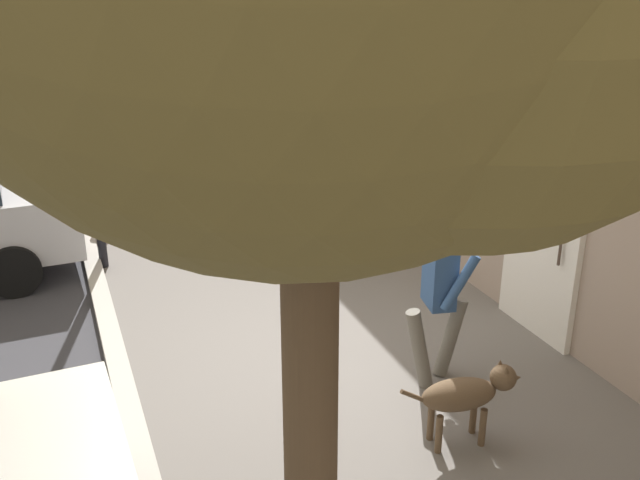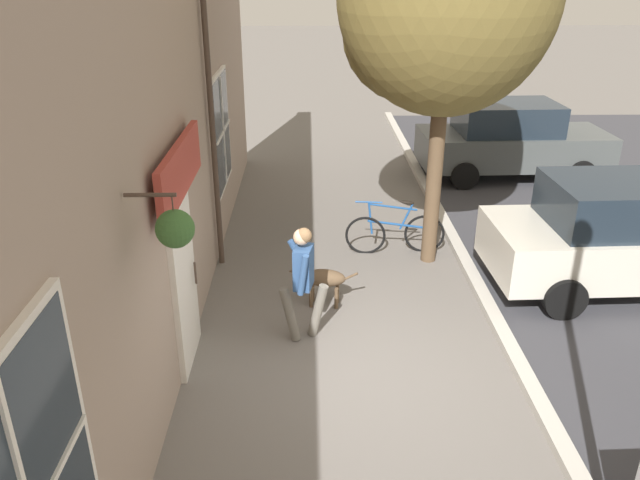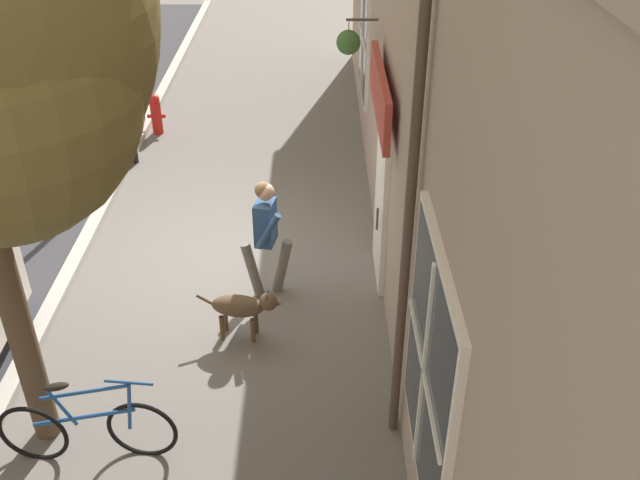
{
  "view_description": "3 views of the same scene",
  "coord_description": "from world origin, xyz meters",
  "px_view_note": "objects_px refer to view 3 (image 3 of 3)",
  "views": [
    {
      "loc": [
        2.37,
        5.7,
        3.64
      ],
      "look_at": [
        -0.22,
        -0.85,
        0.87
      ],
      "focal_mm": 40.0,
      "sensor_mm": 36.0,
      "label": 1
    },
    {
      "loc": [
        -0.63,
        -6.44,
        4.71
      ],
      "look_at": [
        -0.49,
        0.81,
        1.44
      ],
      "focal_mm": 35.0,
      "sensor_mm": 36.0,
      "label": 2
    },
    {
      "loc": [
        -1.35,
        8.29,
        5.56
      ],
      "look_at": [
        -1.38,
        0.79,
        0.81
      ],
      "focal_mm": 40.0,
      "sensor_mm": 36.0,
      "label": 3
    }
  ],
  "objects_px": {
    "pedestrian_walking": "(266,230)",
    "leaning_bicycle": "(87,428)",
    "dog_on_leash": "(243,306)",
    "fire_hydrant": "(156,113)"
  },
  "relations": [
    {
      "from": "pedestrian_walking",
      "to": "leaning_bicycle",
      "type": "distance_m",
      "value": 3.17
    },
    {
      "from": "pedestrian_walking",
      "to": "leaning_bicycle",
      "type": "height_order",
      "value": "pedestrian_walking"
    },
    {
      "from": "pedestrian_walking",
      "to": "fire_hydrant",
      "type": "relative_size",
      "value": 2.11
    },
    {
      "from": "dog_on_leash",
      "to": "leaning_bicycle",
      "type": "bearing_deg",
      "value": 53.46
    },
    {
      "from": "pedestrian_walking",
      "to": "dog_on_leash",
      "type": "height_order",
      "value": "pedestrian_walking"
    },
    {
      "from": "pedestrian_walking",
      "to": "leaning_bicycle",
      "type": "relative_size",
      "value": 0.93
    },
    {
      "from": "fire_hydrant",
      "to": "pedestrian_walking",
      "type": "bearing_deg",
      "value": 115.15
    },
    {
      "from": "dog_on_leash",
      "to": "fire_hydrant",
      "type": "height_order",
      "value": "fire_hydrant"
    },
    {
      "from": "pedestrian_walking",
      "to": "leaning_bicycle",
      "type": "xyz_separation_m",
      "value": [
        1.58,
        2.69,
        -0.58
      ]
    },
    {
      "from": "pedestrian_walking",
      "to": "fire_hydrant",
      "type": "height_order",
      "value": "pedestrian_walking"
    }
  ]
}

